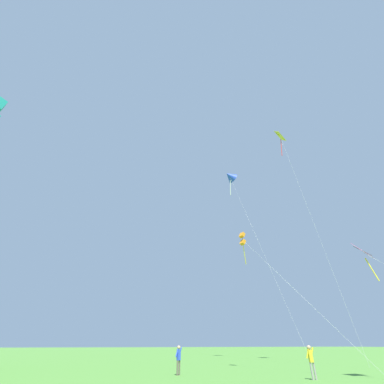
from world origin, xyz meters
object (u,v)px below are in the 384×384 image
at_px(kite_orange_box, 243,240).
at_px(kite_yellow_diamond, 282,143).
at_px(person_with_spool, 311,359).
at_px(kite_blue_delta, 230,176).
at_px(person_in_blue_jacket, 179,357).
at_px(kite_pink_low, 368,256).

bearing_deg(kite_orange_box, kite_yellow_diamond, 17.72).
relative_size(kite_orange_box, person_with_spool, 6.73).
bearing_deg(kite_orange_box, kite_blue_delta, 64.61).
height_order(kite_yellow_diamond, person_in_blue_jacket, kite_yellow_diamond).
xyz_separation_m(kite_pink_low, person_with_spool, (-3.58, 2.28, -5.15)).
bearing_deg(kite_blue_delta, kite_orange_box, -115.39).
relative_size(kite_yellow_diamond, kite_blue_delta, 1.03).
distance_m(kite_pink_low, person_in_blue_jacket, 12.77).
relative_size(kite_orange_box, person_in_blue_jacket, 6.82).
distance_m(kite_yellow_diamond, kite_blue_delta, 10.75).
bearing_deg(kite_yellow_diamond, person_in_blue_jacket, -162.83).
xyz_separation_m(kite_pink_low, kite_blue_delta, (3.02, 21.86, 19.92)).
xyz_separation_m(kite_yellow_diamond, kite_orange_box, (-9.23, -2.95, -16.01)).
xyz_separation_m(kite_pink_low, kite_orange_box, (-3.29, 8.57, 3.52)).
bearing_deg(person_in_blue_jacket, kite_pink_low, -35.22).
bearing_deg(person_with_spool, kite_orange_box, 87.39).
height_order(kite_orange_box, kite_blue_delta, kite_blue_delta).
xyz_separation_m(person_in_blue_jacket, person_with_spool, (5.97, -4.46, 0.01)).
bearing_deg(kite_yellow_diamond, kite_pink_low, -117.29).
distance_m(kite_pink_low, person_with_spool, 6.67).
distance_m(kite_yellow_diamond, kite_orange_box, 18.71).
bearing_deg(kite_orange_box, person_with_spool, -92.61).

